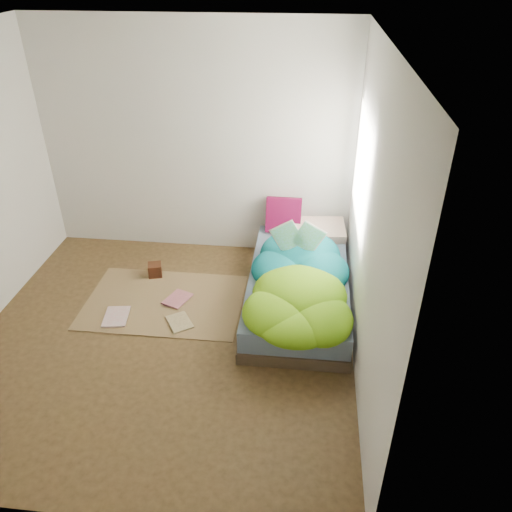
{
  "coord_description": "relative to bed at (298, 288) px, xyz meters",
  "views": [
    {
      "loc": [
        1.25,
        -3.47,
        3.12
      ],
      "look_at": [
        0.78,
        0.75,
        0.5
      ],
      "focal_mm": 35.0,
      "sensor_mm": 36.0,
      "label": 1
    }
  ],
  "objects": [
    {
      "name": "ground",
      "position": [
        -1.22,
        -0.72,
        -0.17
      ],
      "size": [
        3.5,
        3.5,
        0.0
      ],
      "primitive_type": "cube",
      "color": "#3F2E18",
      "rests_on": "ground"
    },
    {
      "name": "room_walls",
      "position": [
        -1.21,
        -0.71,
        1.46
      ],
      "size": [
        3.54,
        3.54,
        2.62
      ],
      "color": "silver",
      "rests_on": "ground"
    },
    {
      "name": "bed",
      "position": [
        0.0,
        0.0,
        0.0
      ],
      "size": [
        1.0,
        2.0,
        0.34
      ],
      "color": "#3C3220",
      "rests_on": "ground"
    },
    {
      "name": "duvet",
      "position": [
        0.0,
        -0.22,
        0.34
      ],
      "size": [
        0.96,
        1.84,
        0.34
      ],
      "primitive_type": null,
      "color": "#075879",
      "rests_on": "bed"
    },
    {
      "name": "rug",
      "position": [
        -1.37,
        -0.17,
        -0.16
      ],
      "size": [
        1.6,
        1.1,
        0.01
      ],
      "primitive_type": "cube",
      "color": "brown",
      "rests_on": "ground"
    },
    {
      "name": "pillow_floral",
      "position": [
        0.18,
        0.79,
        0.24
      ],
      "size": [
        0.63,
        0.43,
        0.13
      ],
      "primitive_type": "cube",
      "rotation": [
        0.0,
        0.0,
        0.1
      ],
      "color": "white",
      "rests_on": "bed"
    },
    {
      "name": "pillow_magenta",
      "position": [
        -0.21,
        0.89,
        0.37
      ],
      "size": [
        0.4,
        0.13,
        0.4
      ],
      "primitive_type": "cube",
      "rotation": [
        0.0,
        0.0,
        -0.02
      ],
      "color": "#460427",
      "rests_on": "bed"
    },
    {
      "name": "open_book",
      "position": [
        -0.03,
        0.08,
        0.64
      ],
      "size": [
        0.43,
        0.1,
        0.26
      ],
      "primitive_type": null,
      "rotation": [
        0.0,
        0.0,
        0.01
      ],
      "color": "green",
      "rests_on": "duvet"
    },
    {
      "name": "wooden_box",
      "position": [
        -1.59,
        0.29,
        -0.08
      ],
      "size": [
        0.18,
        0.18,
        0.14
      ],
      "primitive_type": "cube",
      "rotation": [
        0.0,
        0.0,
        0.29
      ],
      "color": "black",
      "rests_on": "rug"
    },
    {
      "name": "floor_book_a",
      "position": [
        -1.88,
        -0.51,
        -0.14
      ],
      "size": [
        0.28,
        0.35,
        0.02
      ],
      "primitive_type": "imported",
      "rotation": [
        0.0,
        0.0,
        0.14
      ],
      "color": "beige",
      "rests_on": "rug"
    },
    {
      "name": "floor_book_b",
      "position": [
        -1.34,
        -0.1,
        -0.14
      ],
      "size": [
        0.31,
        0.35,
        0.03
      ],
      "primitive_type": "imported",
      "rotation": [
        0.0,
        0.0,
        -0.38
      ],
      "color": "#BC6C72",
      "rests_on": "rug"
    },
    {
      "name": "floor_book_c",
      "position": [
        -1.21,
        -0.56,
        -0.15
      ],
      "size": [
        0.32,
        0.34,
        0.02
      ],
      "primitive_type": "imported",
      "rotation": [
        0.0,
        0.0,
        0.57
      ],
      "color": "tan",
      "rests_on": "rug"
    }
  ]
}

